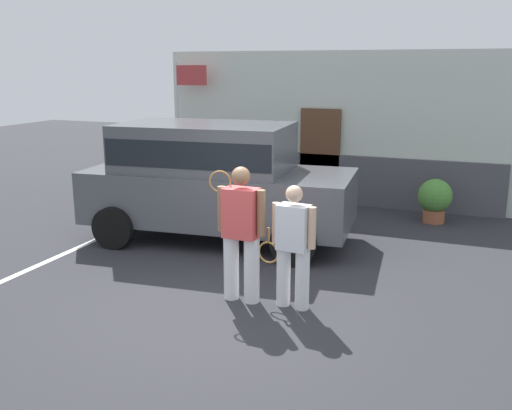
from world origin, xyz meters
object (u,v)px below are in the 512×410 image
Objects in this scene: tennis_player_woman at (293,245)px; potted_plant_by_porch at (435,198)px; parked_suv at (213,176)px; tennis_player_man at (241,232)px; flag_pole at (184,105)px.

potted_plant_by_porch is (1.34, 4.90, -0.34)m from tennis_player_woman.
parked_suv is 2.66× the size of tennis_player_man.
tennis_player_man reaches higher than tennis_player_woman.
tennis_player_man is at bearing -112.31° from potted_plant_by_porch.
parked_suv is at bearing -143.66° from potted_plant_by_porch.
tennis_player_man is at bearing -55.45° from flag_pole.
potted_plant_by_porch is at bearing -98.46° from tennis_player_woman.
parked_suv is 2.79m from tennis_player_man.
parked_suv reaches higher than tennis_player_man.
tennis_player_woman is at bearing -50.62° from flag_pole.
tennis_player_woman reaches higher than potted_plant_by_porch.
parked_suv is 2.99× the size of tennis_player_woman.
tennis_player_woman is at bearing -174.43° from tennis_player_man.
potted_plant_by_porch is at bearing -110.01° from tennis_player_man.
potted_plant_by_porch is 6.05m from flag_pole.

